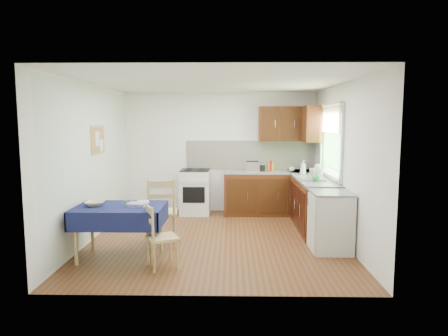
{
  "coord_description": "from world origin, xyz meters",
  "views": [
    {
      "loc": [
        0.24,
        -6.27,
        1.91
      ],
      "look_at": [
        0.12,
        0.24,
        1.14
      ],
      "focal_mm": 32.0,
      "sensor_mm": 36.0,
      "label": 1
    }
  ],
  "objects_px": {
    "toaster": "(252,166)",
    "kettle": "(318,173)",
    "dining_table": "(120,213)",
    "dish_rack": "(313,179)",
    "chair_near": "(159,234)",
    "sandwich_press": "(258,167)",
    "chair_far": "(162,210)"
  },
  "relations": [
    {
      "from": "chair_far",
      "to": "sandwich_press",
      "type": "distance_m",
      "value": 2.63
    },
    {
      "from": "toaster",
      "to": "dish_rack",
      "type": "relative_size",
      "value": 0.66
    },
    {
      "from": "dish_rack",
      "to": "kettle",
      "type": "xyz_separation_m",
      "value": [
        0.07,
        -0.08,
        0.1
      ]
    },
    {
      "from": "sandwich_press",
      "to": "dish_rack",
      "type": "bearing_deg",
      "value": -62.53
    },
    {
      "from": "dining_table",
      "to": "kettle",
      "type": "bearing_deg",
      "value": 37.05
    },
    {
      "from": "dining_table",
      "to": "toaster",
      "type": "xyz_separation_m",
      "value": [
        1.97,
        2.58,
        0.37
      ]
    },
    {
      "from": "toaster",
      "to": "sandwich_press",
      "type": "relative_size",
      "value": 0.99
    },
    {
      "from": "dining_table",
      "to": "chair_near",
      "type": "xyz_separation_m",
      "value": [
        0.61,
        -0.38,
        -0.19
      ]
    },
    {
      "from": "dining_table",
      "to": "dish_rack",
      "type": "bearing_deg",
      "value": 38.76
    },
    {
      "from": "dish_rack",
      "to": "kettle",
      "type": "bearing_deg",
      "value": -44.46
    },
    {
      "from": "dining_table",
      "to": "dish_rack",
      "type": "distance_m",
      "value": 3.27
    },
    {
      "from": "dining_table",
      "to": "chair_near",
      "type": "distance_m",
      "value": 0.74
    },
    {
      "from": "chair_far",
      "to": "kettle",
      "type": "xyz_separation_m",
      "value": [
        2.53,
        0.72,
        0.48
      ]
    },
    {
      "from": "toaster",
      "to": "dish_rack",
      "type": "bearing_deg",
      "value": -63.21
    },
    {
      "from": "chair_near",
      "to": "sandwich_press",
      "type": "height_order",
      "value": "sandwich_press"
    },
    {
      "from": "chair_far",
      "to": "chair_near",
      "type": "height_order",
      "value": "chair_far"
    },
    {
      "from": "toaster",
      "to": "dish_rack",
      "type": "distance_m",
      "value": 1.53
    },
    {
      "from": "chair_near",
      "to": "dish_rack",
      "type": "xyz_separation_m",
      "value": [
        2.33,
        1.78,
        0.48
      ]
    },
    {
      "from": "kettle",
      "to": "chair_near",
      "type": "bearing_deg",
      "value": -144.67
    },
    {
      "from": "chair_near",
      "to": "kettle",
      "type": "height_order",
      "value": "kettle"
    },
    {
      "from": "kettle",
      "to": "sandwich_press",
      "type": "bearing_deg",
      "value": 125.1
    },
    {
      "from": "toaster",
      "to": "kettle",
      "type": "relative_size",
      "value": 0.96
    },
    {
      "from": "chair_near",
      "to": "toaster",
      "type": "xyz_separation_m",
      "value": [
        1.36,
        2.96,
        0.55
      ]
    },
    {
      "from": "sandwich_press",
      "to": "kettle",
      "type": "xyz_separation_m",
      "value": [
        0.93,
        -1.32,
        0.05
      ]
    },
    {
      "from": "chair_near",
      "to": "toaster",
      "type": "height_order",
      "value": "toaster"
    },
    {
      "from": "chair_far",
      "to": "kettle",
      "type": "height_order",
      "value": "kettle"
    },
    {
      "from": "toaster",
      "to": "kettle",
      "type": "distance_m",
      "value": 1.63
    },
    {
      "from": "sandwich_press",
      "to": "dish_rack",
      "type": "xyz_separation_m",
      "value": [
        0.86,
        -1.24,
        -0.06
      ]
    },
    {
      "from": "dining_table",
      "to": "chair_far",
      "type": "distance_m",
      "value": 0.77
    },
    {
      "from": "toaster",
      "to": "kettle",
      "type": "bearing_deg",
      "value": -63.11
    },
    {
      "from": "dining_table",
      "to": "toaster",
      "type": "height_order",
      "value": "toaster"
    },
    {
      "from": "sandwich_press",
      "to": "kettle",
      "type": "bearing_deg",
      "value": -62.13
    }
  ]
}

